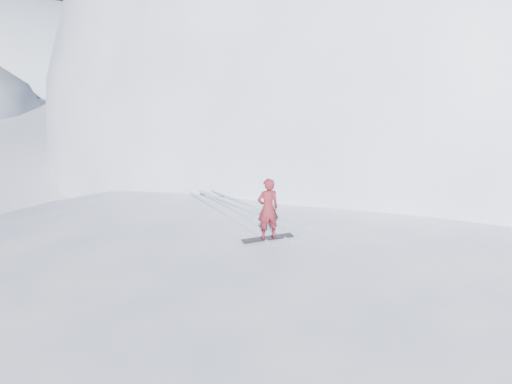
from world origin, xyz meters
TOP-DOWN VIEW (x-y plane):
  - ground at (0.00, 0.00)m, footprint 400.00×400.00m
  - near_ridge at (1.00, 3.00)m, footprint 36.00×28.00m
  - summit_peak at (22.00, 26.00)m, footprint 60.00×56.00m
  - peak_shoulder at (10.00, 20.00)m, footprint 28.00×24.00m
  - wind_bumps at (-0.56, 2.12)m, footprint 16.00×14.40m
  - snowboard at (-0.89, 3.53)m, footprint 1.52×0.30m
  - snowboarder at (-0.89, 3.53)m, footprint 0.64×0.42m
  - board_tracks at (-0.82, 5.95)m, footprint 2.95×5.91m

SIDE VIEW (x-z plane):
  - ground at x=0.00m, z-range 0.00..0.00m
  - near_ridge at x=1.00m, z-range -2.40..2.40m
  - summit_peak at x=22.00m, z-range -28.00..28.00m
  - peak_shoulder at x=10.00m, z-range -9.00..9.00m
  - wind_bumps at x=-0.56m, z-range -0.50..0.50m
  - snowboard at x=-0.89m, z-range 2.40..2.43m
  - board_tracks at x=-0.82m, z-range 2.40..2.44m
  - snowboarder at x=-0.89m, z-range 2.43..4.17m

